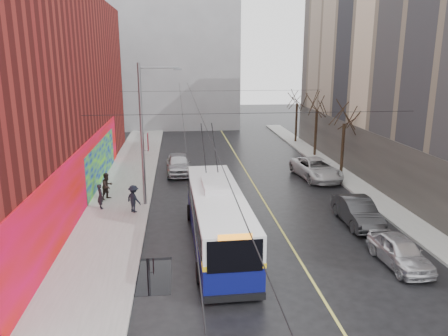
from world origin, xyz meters
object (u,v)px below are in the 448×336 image
at_px(trolleybus, 218,217).
at_px(parked_car_c, 316,169).
at_px(tree_far, 297,96).
at_px(parked_car_a, 400,251).
at_px(streetlight_pole, 144,132).
at_px(tree_near, 345,114).
at_px(pedestrian_b, 107,186).
at_px(pedestrian_c, 134,199).
at_px(following_car, 178,164).
at_px(parked_car_b, 357,211).
at_px(tree_mid, 317,102).
at_px(pedestrian_a, 100,196).

relative_size(trolleybus, parked_car_c, 2.04).
bearing_deg(tree_far, parked_car_a, -95.98).
bearing_deg(parked_car_a, streetlight_pole, 138.89).
height_order(tree_near, pedestrian_b, tree_near).
relative_size(pedestrian_b, pedestrian_c, 1.06).
distance_m(trolleybus, following_car, 14.55).
bearing_deg(tree_far, pedestrian_b, -133.57).
xyz_separation_m(trolleybus, parked_car_c, (8.85, 11.74, -0.73)).
height_order(tree_far, parked_car_b, tree_far).
distance_m(tree_far, parked_car_a, 30.05).
height_order(parked_car_a, parked_car_b, parked_car_b).
distance_m(parked_car_b, following_car, 15.96).
height_order(parked_car_c, pedestrian_b, pedestrian_b).
height_order(tree_near, parked_car_b, tree_near).
height_order(tree_mid, pedestrian_c, tree_mid).
bearing_deg(streetlight_pole, following_car, 75.72).
xyz_separation_m(streetlight_pole, tree_mid, (15.14, 13.00, 0.41)).
distance_m(parked_car_b, pedestrian_a, 15.45).
bearing_deg(pedestrian_a, streetlight_pole, -99.65).
relative_size(streetlight_pole, pedestrian_a, 5.72).
xyz_separation_m(tree_far, pedestrian_c, (-15.85, -21.46, -4.15)).
xyz_separation_m(parked_car_c, pedestrian_a, (-15.62, -5.85, 0.15)).
height_order(parked_car_b, parked_car_c, parked_car_c).
bearing_deg(tree_near, tree_far, 90.00).
bearing_deg(parked_car_b, tree_near, 74.69).
bearing_deg(tree_mid, pedestrian_c, -137.62).
distance_m(tree_near, pedestrian_a, 19.56).
relative_size(parked_car_b, pedestrian_b, 2.58).
relative_size(following_car, pedestrian_c, 2.88).
bearing_deg(pedestrian_c, tree_mid, -93.99).
xyz_separation_m(following_car, pedestrian_a, (-4.84, -8.52, 0.11)).
bearing_deg(pedestrian_c, trolleybus, 176.36).
xyz_separation_m(parked_car_a, pedestrian_a, (-14.87, 8.94, 0.25)).
height_order(streetlight_pole, pedestrian_b, streetlight_pole).
relative_size(streetlight_pole, pedestrian_c, 5.35).
bearing_deg(streetlight_pole, trolleybus, -58.76).
relative_size(tree_mid, pedestrian_c, 3.97).
relative_size(streetlight_pole, tree_near, 1.41).
bearing_deg(parked_car_a, following_car, 117.18).
relative_size(parked_car_c, pedestrian_c, 3.35).
bearing_deg(pedestrian_b, parked_car_b, -72.60).
bearing_deg(pedestrian_c, tree_near, -111.16).
bearing_deg(pedestrian_c, pedestrian_a, 21.64).
distance_m(trolleybus, parked_car_a, 8.70).
bearing_deg(tree_far, tree_near, -90.00).
relative_size(tree_far, parked_car_b, 1.43).
xyz_separation_m(trolleybus, pedestrian_b, (-6.62, 7.76, -0.47)).
distance_m(tree_mid, pedestrian_a, 22.94).
relative_size(parked_car_a, parked_car_c, 0.71).
distance_m(tree_mid, parked_car_b, 18.24).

